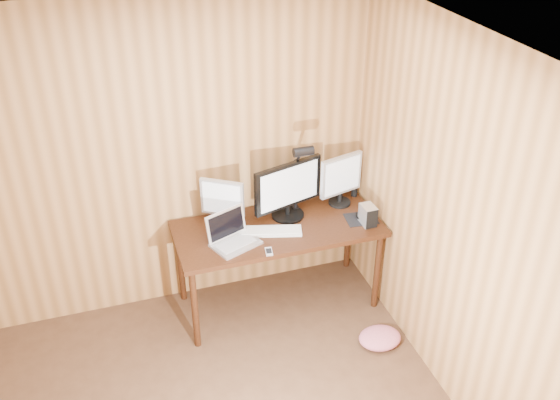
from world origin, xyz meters
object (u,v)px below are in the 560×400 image
phone (269,251)px  laptop (232,236)px  keyboard (271,231)px  speaker (354,189)px  desk (275,235)px  mouse (361,216)px  monitor_left (222,202)px  monitor_center (288,189)px  desk_lamp (300,168)px  hard_drive (368,215)px  monitor_right (341,179)px

phone → laptop: bearing=146.7°
keyboard → speaker: bearing=36.2°
desk → mouse: mouse is taller
monitor_left → desk: bearing=20.5°
phone → speaker: speaker is taller
monitor_left → laptop: bearing=-56.2°
laptop → phone: size_ratio=3.81×
monitor_center → desk_lamp: desk_lamp is taller
monitor_left → desk_lamp: desk_lamp is taller
monitor_center → hard_drive: bearing=-45.0°
monitor_right → hard_drive: 0.39m
monitor_right → desk_lamp: size_ratio=0.65×
monitor_left → speaker: (1.15, 0.09, -0.14)m
laptop → desk: bearing=0.7°
monitor_left → speaker: 1.16m
monitor_right → mouse: (0.07, -0.27, -0.21)m
laptop → hard_drive: size_ratio=2.56×
monitor_center → desk_lamp: 0.19m
monitor_center → laptop: 0.59m
desk → laptop: 0.46m
hard_drive → speaker: (0.08, 0.43, -0.02)m
monitor_right → phone: size_ratio=4.04×
desk → monitor_left: monitor_left is taller
monitor_right → speaker: bearing=11.1°
monitor_center → laptop: bearing=-173.5°
desk → keyboard: (-0.08, -0.13, 0.13)m
monitor_left → monitor_right: bearing=34.1°
speaker → monitor_left: bearing=-175.5°
keyboard → desk_lamp: 0.53m
monitor_right → monitor_left: bearing=165.7°
keyboard → desk_lamp: bearing=46.6°
mouse → monitor_right: bearing=107.4°
desk_lamp → monitor_center: bearing=174.1°
hard_drive → speaker: 0.44m
monitor_right → phone: (-0.76, -0.47, -0.23)m
desk → monitor_right: size_ratio=3.70×
monitor_right → mouse: 0.35m
monitor_center → keyboard: 0.36m
desk → monitor_left: size_ratio=4.12×
mouse → hard_drive: (0.02, -0.08, 0.06)m
phone → desk_lamp: desk_lamp is taller
monitor_center → speaker: (0.63, 0.13, -0.18)m
monitor_left → hard_drive: monitor_left is taller
speaker → laptop: bearing=-163.1°
monitor_right → mouse: monitor_right is taller
mouse → hard_drive: size_ratio=0.75×
monitor_center → desk_lamp: size_ratio=0.87×
desk → desk_lamp: desk_lamp is taller
monitor_left → mouse: bearing=19.5°
hard_drive → laptop: bearing=174.0°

